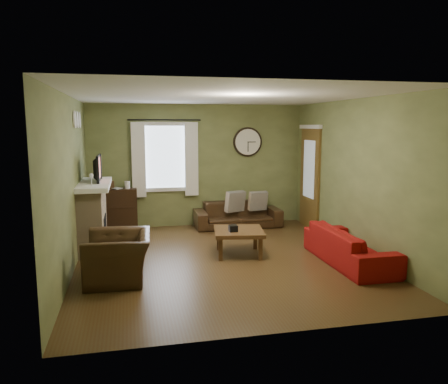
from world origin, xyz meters
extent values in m
cube|color=#473118|center=(0.00, 0.00, 0.00)|extent=(4.60, 5.20, 0.00)
cube|color=white|center=(0.00, 0.00, 2.60)|extent=(4.60, 5.20, 0.00)
cube|color=olive|center=(-2.30, 0.00, 1.30)|extent=(0.00, 5.20, 2.60)
cube|color=olive|center=(2.30, 0.00, 1.30)|extent=(0.00, 5.20, 2.60)
cube|color=olive|center=(0.00, 2.60, 1.30)|extent=(4.60, 0.00, 2.60)
cube|color=olive|center=(0.00, -2.60, 1.30)|extent=(4.60, 0.00, 2.60)
cube|color=tan|center=(-2.10, 1.15, 0.55)|extent=(0.40, 1.40, 1.10)
cube|color=black|center=(-1.91, 1.15, 0.30)|extent=(0.04, 0.60, 0.55)
cube|color=white|center=(-2.07, 1.15, 1.14)|extent=(0.58, 1.60, 0.08)
imported|color=black|center=(-2.05, 1.30, 1.35)|extent=(0.08, 0.60, 0.35)
cube|color=#994C3F|center=(-1.97, 1.30, 1.41)|extent=(0.02, 0.62, 0.36)
cylinder|color=white|center=(-2.28, 0.80, 2.25)|extent=(0.28, 0.28, 0.03)
cylinder|color=white|center=(-2.28, 1.15, 2.25)|extent=(0.28, 0.28, 0.03)
cylinder|color=white|center=(-2.28, 1.50, 2.25)|extent=(0.28, 0.28, 0.03)
cylinder|color=black|center=(-0.70, 2.48, 2.27)|extent=(0.03, 0.03, 1.50)
cube|color=white|center=(-1.25, 2.48, 1.45)|extent=(0.28, 0.04, 1.55)
cube|color=white|center=(-0.15, 2.48, 1.45)|extent=(0.28, 0.04, 1.55)
cube|color=brown|center=(2.27, 1.85, 1.05)|extent=(0.05, 0.90, 2.10)
imported|color=#4E321A|center=(-1.78, 2.32, 0.96)|extent=(0.26, 0.28, 0.02)
imported|color=#322012|center=(0.80, 2.22, 0.27)|extent=(1.84, 0.72, 0.54)
cube|color=gray|center=(1.24, 2.20, 0.55)|extent=(0.42, 0.18, 0.40)
cube|color=gray|center=(0.75, 2.24, 0.55)|extent=(0.45, 0.28, 0.44)
imported|color=maroon|center=(1.91, -0.59, 0.28)|extent=(0.74, 1.90, 0.55)
imported|color=#322012|center=(-1.63, -0.58, 0.33)|extent=(0.93, 1.06, 0.66)
cube|color=black|center=(0.20, 0.13, 0.40)|extent=(0.14, 0.14, 0.10)
camera|label=1|loc=(-1.44, -6.68, 2.16)|focal=35.00mm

